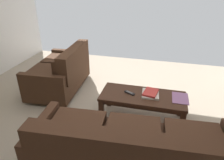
% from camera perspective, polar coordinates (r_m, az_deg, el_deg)
% --- Properties ---
extents(ground_plane, '(5.52, 5.30, 0.01)m').
position_cam_1_polar(ground_plane, '(3.15, -0.96, -11.10)').
color(ground_plane, tan).
extents(sofa_main, '(2.10, 0.94, 0.79)m').
position_cam_1_polar(sofa_main, '(2.19, 5.21, -19.30)').
color(sofa_main, black).
rests_on(sofa_main, ground).
extents(loveseat_near, '(0.87, 1.35, 0.83)m').
position_cam_1_polar(loveseat_near, '(3.90, -13.65, 2.18)').
color(loveseat_near, black).
rests_on(loveseat_near, ground).
extents(coffee_table, '(1.21, 0.52, 0.40)m').
position_cam_1_polar(coffee_table, '(3.04, 8.42, -5.19)').
color(coffee_table, '#3D2316').
rests_on(coffee_table, ground).
extents(book_stack, '(0.25, 0.29, 0.06)m').
position_cam_1_polar(book_stack, '(3.02, 10.55, -3.61)').
color(book_stack, silver).
rests_on(book_stack, coffee_table).
extents(tv_remote, '(0.16, 0.11, 0.02)m').
position_cam_1_polar(tv_remote, '(3.02, 4.85, -3.53)').
color(tv_remote, black).
rests_on(tv_remote, coffee_table).
extents(loose_magazine, '(0.22, 0.31, 0.01)m').
position_cam_1_polar(loose_magazine, '(3.05, 18.27, -4.76)').
color(loose_magazine, '#996699').
rests_on(loose_magazine, coffee_table).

